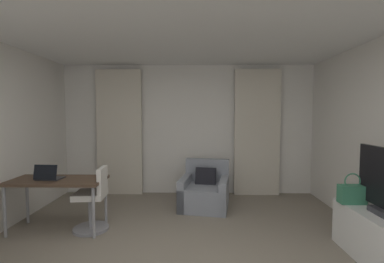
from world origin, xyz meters
The scene contains 9 objects.
wall_window centered at (0.00, 3.03, 1.30)m, with size 5.12×0.06×2.60m.
ceiling centered at (0.00, 0.00, 2.63)m, with size 5.12×6.12×0.06m, color white.
curtain_left_panel centered at (-1.38, 2.90, 1.25)m, with size 0.90×0.06×2.50m.
curtain_right_panel centered at (1.38, 2.90, 1.25)m, with size 0.90×0.06×2.50m.
armchair centered at (0.32, 2.17, 0.26)m, with size 0.93×0.96×0.79m.
desk centered at (-1.75, 1.18, 0.65)m, with size 1.27×0.58×0.72m.
desk_chair centered at (-1.27, 1.19, 0.39)m, with size 0.48×0.48×0.88m.
laptop centered at (-1.86, 1.15, 0.77)m, with size 0.34×0.27×0.22m.
handbag_primary centered at (2.04, 0.75, 0.67)m, with size 0.30×0.14×0.37m.
Camera 1 is at (0.17, -2.48, 1.62)m, focal length 25.36 mm.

